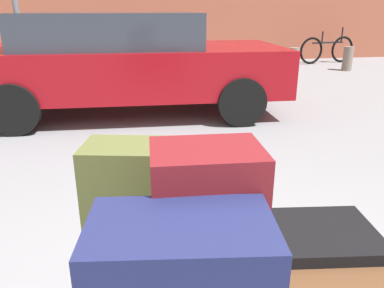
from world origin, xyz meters
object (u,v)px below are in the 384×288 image
(bollard_kerb_mid, at_px, (293,60))
(no_parking_sign, at_px, (15,2))
(duffel_bag_maroon_topmost_pile, at_px, (206,186))
(bollard_kerb_near, at_px, (229,62))
(duffel_bag_black_center, at_px, (298,263))
(bollard_kerb_far, at_px, (348,59))
(suitcase_olive_front_left, at_px, (145,230))
(parked_car, at_px, (127,61))
(bicycle_leaning, at_px, (327,50))

(bollard_kerb_mid, bearing_deg, no_parking_sign, -147.47)
(duffel_bag_maroon_topmost_pile, bearing_deg, bollard_kerb_near, 77.42)
(duffel_bag_black_center, height_order, bollard_kerb_far, duffel_bag_black_center)
(bollard_kerb_mid, height_order, bollard_kerb_far, same)
(duffel_bag_black_center, relative_size, no_parking_sign, 0.24)
(no_parking_sign, bearing_deg, bollard_kerb_far, 26.68)
(bollard_kerb_far, distance_m, no_parking_sign, 7.63)
(suitcase_olive_front_left, height_order, no_parking_sign, no_parking_sign)
(suitcase_olive_front_left, distance_m, bollard_kerb_near, 7.76)
(parked_car, distance_m, bicycle_leaning, 7.10)
(suitcase_olive_front_left, xyz_separation_m, parked_car, (0.03, 4.32, 0.07))
(duffel_bag_black_center, height_order, bollard_kerb_mid, duffel_bag_black_center)
(parked_car, distance_m, bollard_kerb_far, 6.23)
(bollard_kerb_far, relative_size, no_parking_sign, 0.23)
(duffel_bag_maroon_topmost_pile, bearing_deg, no_parking_sign, 112.19)
(duffel_bag_black_center, bearing_deg, suitcase_olive_front_left, -178.80)
(duffel_bag_maroon_topmost_pile, xyz_separation_m, bollard_kerb_far, (5.29, 7.70, -0.73))
(bollard_kerb_near, relative_size, bollard_kerb_far, 1.00)
(duffel_bag_maroon_topmost_pile, distance_m, parked_car, 4.67)
(bollard_kerb_near, relative_size, no_parking_sign, 0.23)
(no_parking_sign, bearing_deg, duffel_bag_maroon_topmost_pile, -71.65)
(duffel_bag_black_center, distance_m, parked_car, 4.43)
(bicycle_leaning, relative_size, bollard_kerb_mid, 3.00)
(bollard_kerb_near, xyz_separation_m, bollard_kerb_mid, (1.59, 0.00, 0.00))
(duffel_bag_maroon_topmost_pile, bearing_deg, bollard_kerb_far, 59.36)
(bollard_kerb_far, bearing_deg, no_parking_sign, -153.32)
(suitcase_olive_front_left, relative_size, duffel_bag_maroon_topmost_pile, 2.27)
(duffel_bag_maroon_topmost_pile, height_order, bollard_kerb_mid, duffel_bag_maroon_topmost_pile)
(bollard_kerb_mid, relative_size, no_parking_sign, 0.23)
(no_parking_sign, bearing_deg, suitcase_olive_front_left, -72.26)
(bicycle_leaning, bearing_deg, suitcase_olive_front_left, -122.93)
(parked_car, relative_size, bollard_kerb_mid, 7.53)
(parked_car, height_order, bollard_kerb_near, parked_car)
(parked_car, xyz_separation_m, no_parking_sign, (-1.31, -0.34, 0.78))
(parked_car, relative_size, bollard_kerb_near, 7.53)
(bicycle_leaning, distance_m, bollard_kerb_far, 1.33)
(suitcase_olive_front_left, relative_size, duffel_bag_black_center, 1.16)
(duffel_bag_maroon_topmost_pile, height_order, no_parking_sign, no_parking_sign)
(bicycle_leaning, bearing_deg, parked_car, -142.05)
(bollard_kerb_near, bearing_deg, no_parking_sign, -137.63)
(duffel_bag_maroon_topmost_pile, relative_size, bicycle_leaning, 0.17)
(bicycle_leaning, bearing_deg, duffel_bag_black_center, -119.79)
(suitcase_olive_front_left, bearing_deg, bollard_kerb_far, 66.27)
(parked_car, bearing_deg, duffel_bag_maroon_topmost_pile, -88.43)
(duffel_bag_black_center, height_order, bollard_kerb_near, duffel_bag_black_center)
(suitcase_olive_front_left, xyz_separation_m, bollard_kerb_mid, (4.02, 7.36, -0.40))
(duffel_bag_black_center, bearing_deg, parked_car, 105.14)
(no_parking_sign, bearing_deg, duffel_bag_black_center, -65.02)
(bicycle_leaning, height_order, no_parking_sign, no_parking_sign)
(bollard_kerb_near, height_order, bollard_kerb_mid, same)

